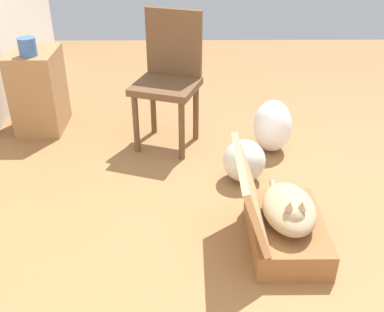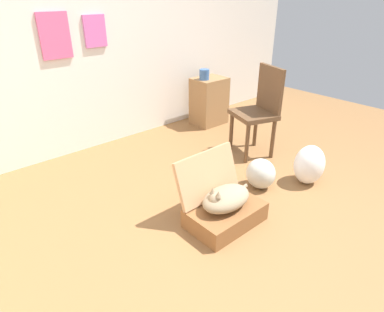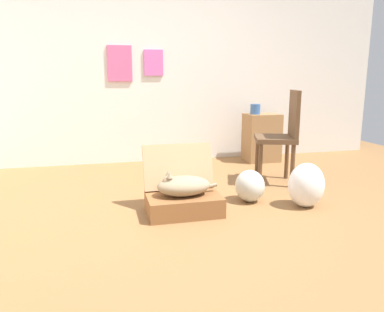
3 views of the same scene
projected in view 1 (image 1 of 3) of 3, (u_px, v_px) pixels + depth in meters
The scene contains 9 objects.
ground_plane at pixel (303, 229), 2.69m from camera, with size 7.68×7.68×0.00m, color olive.
suitcase_base at pixel (286, 232), 2.54m from camera, with size 0.61×0.40×0.16m, color brown.
suitcase_lid at pixel (250, 191), 2.40m from camera, with size 0.61×0.40×0.04m, color tan.
cat at pixel (289, 209), 2.45m from camera, with size 0.52×0.28×0.21m.
plastic_bag_white at pixel (244, 161), 3.07m from camera, with size 0.27×0.28×0.29m, color silver.
plastic_bag_clear at pixel (272, 126), 3.41m from camera, with size 0.32×0.28×0.39m, color white.
side_table at pixel (39, 90), 3.67m from camera, with size 0.44×0.35×0.64m, color olive.
vase_tall at pixel (27, 47), 3.38m from camera, with size 0.13×0.13×0.13m, color #38609E.
chair at pixel (169, 75), 3.36m from camera, with size 0.53×0.55×0.99m.
Camera 1 is at (-2.10, 0.67, 1.72)m, focal length 43.31 mm.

